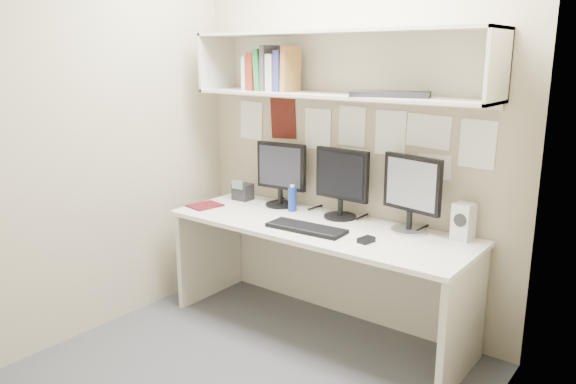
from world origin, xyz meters
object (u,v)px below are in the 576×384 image
Objects in this scene: desk at (318,278)px; maroon_notebook at (205,206)px; monitor_right at (412,191)px; keyboard at (306,228)px; desk_phone at (243,191)px; monitor_left at (281,172)px; monitor_center at (342,180)px; speaker at (463,222)px.

desk is 0.97m from maroon_notebook.
monitor_right reaches higher than maroon_notebook.
keyboard is 0.87m from desk_phone.
monitor_left is 0.98× the size of monitor_center.
monitor_right reaches higher than desk_phone.
keyboard is at bearing -132.82° from monitor_right.
maroon_notebook is at bearing -154.41° from monitor_right.
speaker is at bearing 4.87° from monitor_center.
keyboard is at bearing -42.23° from monitor_left.
maroon_notebook is (-1.41, -0.35, -0.25)m from monitor_right.
monitor_center is at bearing 83.65° from keyboard.
monitor_center is (0.50, -0.00, 0.00)m from monitor_left.
monitor_left is 0.90× the size of keyboard.
desk is 4.44× the size of monitor_left.
monitor_left reaches higher than speaker.
monitor_center reaches higher than speaker.
monitor_right is at bearing -167.76° from speaker.
maroon_notebook is (-0.89, -0.13, 0.37)m from desk.
monitor_left is at bearing -177.54° from monitor_center.
speaker is at bearing 22.60° from keyboard.
desk is at bearing 18.62° from maroon_notebook.
speaker is 1.37× the size of desk_phone.
desk is 9.16× the size of speaker.
maroon_notebook is at bearing 175.75° from keyboard.
speaker reaches higher than maroon_notebook.
keyboard is 0.92m from speaker.
keyboard is (-0.02, -0.37, -0.24)m from monitor_center.
desk_phone is (-0.33, -0.04, -0.18)m from monitor_left.
monitor_left is 1.32m from speaker.
monitor_right is 1.33m from desk_phone.
maroon_notebook is (-1.72, -0.38, -0.10)m from speaker.
monitor_left is 0.50m from monitor_center.
monitor_center is at bearing 0.15° from desk_phone.
monitor_left is 0.65m from keyboard.
monitor_right is at bearing 22.88° from desk.
monitor_right is 2.92× the size of desk_phone.
monitor_right reaches higher than keyboard.
speaker reaches higher than desk.
desk_phone is (-0.80, 0.18, 0.43)m from desk.
desk is 0.40m from keyboard.
monitor_center is at bearing 82.79° from desk.
monitor_right is 0.35m from speaker.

